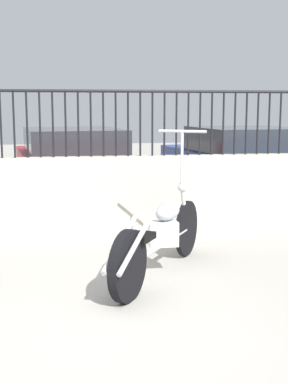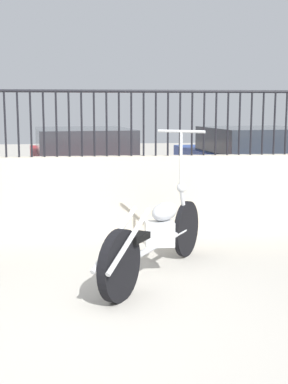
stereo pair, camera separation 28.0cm
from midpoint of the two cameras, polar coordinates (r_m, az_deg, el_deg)
ground_plane at (r=4.12m, az=-6.99°, el=-14.28°), size 40.00×40.00×0.00m
low_wall at (r=6.69m, az=-8.07°, el=-0.62°), size 10.52×0.18×1.02m
fence_railing at (r=6.60m, az=-8.27°, el=8.25°), size 10.52×0.04×0.81m
motorcycle_silver at (r=5.10m, az=-0.09°, el=-4.85°), size 1.26×1.89×1.40m
car_red at (r=9.48m, az=-8.47°, el=3.04°), size 2.20×4.34×1.26m
car_blue at (r=10.09m, az=9.52°, el=3.37°), size 2.29×4.10×1.26m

